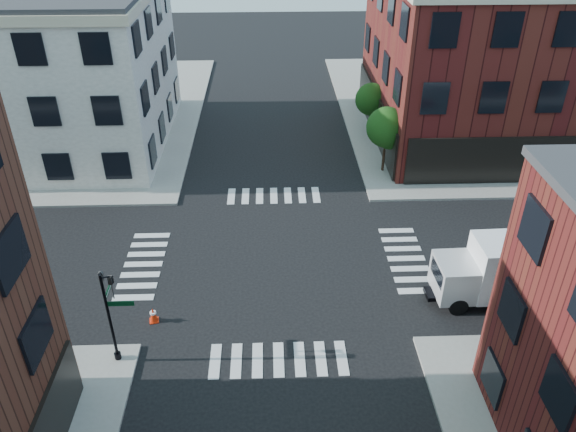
# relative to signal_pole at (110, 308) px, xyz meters

# --- Properties ---
(ground) EXTENTS (120.00, 120.00, 0.00)m
(ground) POSITION_rel_signal_pole_xyz_m (6.72, 6.68, -2.86)
(ground) COLOR black
(ground) RESTS_ON ground
(sidewalk_ne) EXTENTS (30.00, 30.00, 0.15)m
(sidewalk_ne) POSITION_rel_signal_pole_xyz_m (27.72, 27.68, -2.78)
(sidewalk_ne) COLOR gray
(sidewalk_ne) RESTS_ON ground
(sidewalk_nw) EXTENTS (30.00, 30.00, 0.15)m
(sidewalk_nw) POSITION_rel_signal_pole_xyz_m (-14.28, 27.68, -2.78)
(sidewalk_nw) COLOR gray
(sidewalk_nw) RESTS_ON ground
(building_ne) EXTENTS (25.00, 16.00, 12.00)m
(building_ne) POSITION_rel_signal_pole_xyz_m (27.22, 22.68, 3.14)
(building_ne) COLOR #481212
(building_ne) RESTS_ON ground
(building_nw) EXTENTS (22.00, 16.00, 11.00)m
(building_nw) POSITION_rel_signal_pole_xyz_m (-12.28, 22.68, 2.64)
(building_nw) COLOR beige
(building_nw) RESTS_ON ground
(tree_near) EXTENTS (2.69, 2.69, 4.49)m
(tree_near) POSITION_rel_signal_pole_xyz_m (14.28, 16.65, 0.30)
(tree_near) COLOR black
(tree_near) RESTS_ON ground
(tree_far) EXTENTS (2.43, 2.43, 4.07)m
(tree_far) POSITION_rel_signal_pole_xyz_m (14.28, 22.65, 0.02)
(tree_far) COLOR black
(tree_far) RESTS_ON ground
(signal_pole) EXTENTS (1.29, 1.24, 4.60)m
(signal_pole) POSITION_rel_signal_pole_xyz_m (0.00, 0.00, 0.00)
(signal_pole) COLOR black
(signal_pole) RESTS_ON ground
(box_truck) EXTENTS (7.39, 2.45, 3.31)m
(box_truck) POSITION_rel_signal_pole_xyz_m (17.94, 3.32, -1.14)
(box_truck) COLOR white
(box_truck) RESTS_ON ground
(traffic_cone) EXTENTS (0.49, 0.49, 0.77)m
(traffic_cone) POSITION_rel_signal_pole_xyz_m (1.02, 2.29, -2.49)
(traffic_cone) COLOR red
(traffic_cone) RESTS_ON ground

